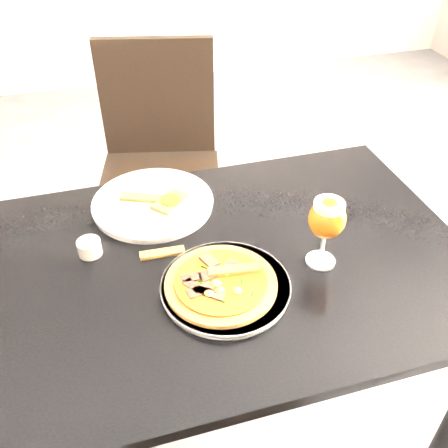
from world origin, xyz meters
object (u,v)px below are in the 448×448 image
object	(u,v)px
dining_table	(223,285)
pizza	(221,283)
chair_far	(160,165)
beer_glass	(327,219)

from	to	relation	value
dining_table	pizza	distance (m)	0.15
chair_far	beer_glass	bearing A→B (deg)	-61.06
dining_table	pizza	xyz separation A→B (m)	(-0.03, -0.10, 0.11)
dining_table	beer_glass	world-z (taller)	beer_glass
pizza	dining_table	bearing A→B (deg)	72.01
pizza	chair_far	bearing A→B (deg)	89.60
pizza	beer_glass	distance (m)	0.28
dining_table	chair_far	xyz separation A→B (m)	(-0.03, 0.80, -0.12)
dining_table	pizza	world-z (taller)	pizza
chair_far	beer_glass	size ratio (longest dim) A/B	5.51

